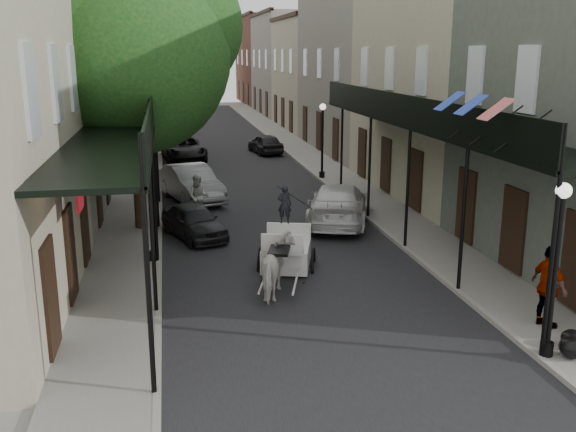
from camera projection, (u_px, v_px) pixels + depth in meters
name	position (u px, v px, depth m)	size (l,w,h in m)	color
ground	(333.00, 336.00, 14.71)	(140.00, 140.00, 0.00)	gray
road	(237.00, 175.00, 33.74)	(8.00, 90.00, 0.01)	black
sidewalk_left	(140.00, 178.00, 32.82)	(2.20, 90.00, 0.12)	gray
sidewalk_right	(329.00, 171.00, 34.62)	(2.20, 90.00, 0.12)	gray
building_row_left	(82.00, 69.00, 40.40)	(5.00, 80.00, 10.50)	#AEA88B
building_row_right	(346.00, 68.00, 43.49)	(5.00, 80.00, 10.50)	gray
gallery_left	(125.00, 129.00, 19.48)	(2.20, 18.05, 4.88)	black
gallery_right	(422.00, 122.00, 21.20)	(2.20, 18.05, 4.88)	black
tree_near	(143.00, 47.00, 22.02)	(7.31, 6.80, 9.63)	#382619
tree_far	(150.00, 61.00, 35.49)	(6.45, 6.00, 8.61)	#382619
lamppost_right_near	(555.00, 268.00, 13.03)	(0.32, 0.32, 3.71)	black
lamppost_left	(151.00, 199.00, 19.17)	(0.32, 0.32, 3.71)	black
lamppost_right_far	(322.00, 140.00, 32.06)	(0.32, 0.32, 3.71)	black
horse	(279.00, 266.00, 16.98)	(0.87, 1.90, 1.60)	silver
carriage	(287.00, 232.00, 19.33)	(2.06, 2.64, 2.68)	black
pedestrian_walking	(199.00, 197.00, 24.79)	(0.84, 0.66, 1.73)	#B3B5AA
pedestrian_sidewalk_left	(127.00, 151.00, 34.90)	(1.22, 0.70, 1.89)	gray
pedestrian_sidewalk_right	(549.00, 287.00, 14.68)	(1.15, 0.48, 1.97)	gray
car_left_near	(194.00, 221.00, 22.33)	(1.40, 3.49, 1.19)	black
car_left_mid	(191.00, 183.00, 27.83)	(1.63, 4.68, 1.54)	gray
car_left_far	(184.00, 149.00, 38.24)	(2.34, 5.07, 1.41)	black
car_right_near	(338.00, 204.00, 24.16)	(2.13, 5.23, 1.52)	silver
car_right_far	(265.00, 144.00, 40.77)	(1.50, 3.73, 1.27)	black
trash_bags	(572.00, 344.00, 13.54)	(0.82, 0.97, 0.47)	black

